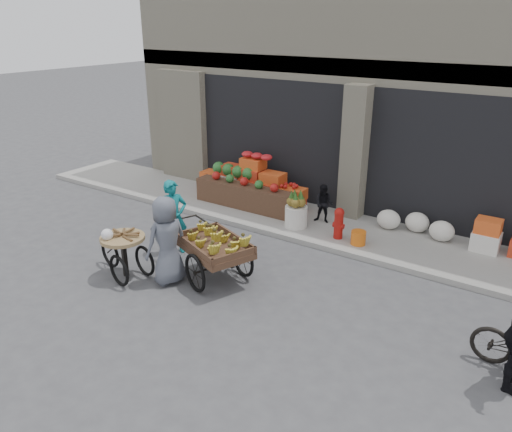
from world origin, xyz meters
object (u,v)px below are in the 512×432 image
Objects in this scene: tricycle_cart at (123,249)px; vendor_woman at (174,217)px; pineapple_bin at (296,216)px; orange_bucket at (358,238)px; seated_person at (324,204)px; banana_cart at (213,243)px; fire_hydrant at (339,222)px; vendor_grey at (167,241)px.

vendor_woman is at bearing 96.84° from tricycle_cart.
orange_bucket is at bearing -3.58° from pineapple_bin.
seated_person is at bearing 149.74° from orange_bucket.
pineapple_bin is 2.91m from vendor_woman.
orange_bucket is 3.31m from banana_cart.
banana_cart is 1.65× the size of vendor_woman.
vendor_woman is 1.34m from tricycle_cart.
seated_person reaches higher than fire_hydrant.
seated_person reaches higher than banana_cart.
fire_hydrant is at bearing 87.63° from banana_cart.
vendor_grey is (-1.89, -3.38, 0.35)m from fire_hydrant.
vendor_grey is (-0.79, -3.43, 0.48)m from pineapple_bin.
orange_bucket is at bearing -5.71° from fire_hydrant.
vendor_grey is (0.86, 0.31, 0.28)m from tricycle_cart.
seated_person reaches higher than tricycle_cart.
vendor_woman reaches higher than banana_cart.
pineapple_bin is 1.61m from orange_bucket.
banana_cart is (-1.26, -2.81, 0.24)m from fire_hydrant.
vendor_woman is at bearing -175.84° from banana_cart.
vendor_woman reaches higher than tricycle_cart.
pineapple_bin is at bearing -133.69° from seated_person.
vendor_grey is at bearing -125.72° from orange_bucket.
vendor_grey is at bearing -116.74° from banana_cart.
fire_hydrant is 3.89m from vendor_grey.
pineapple_bin is at bearing 76.75° from tricycle_cart.
pineapple_bin is 0.31× the size of vendor_grey.
seated_person is 3.51m from banana_cart.
vendor_woman reaches higher than pineapple_bin.
orange_bucket is at bearing 158.70° from vendor_grey.
tricycle_cart reaches higher than fire_hydrant.
seated_person is (0.40, 0.60, 0.21)m from pineapple_bin.
fire_hydrant is at bearing 165.15° from vendor_grey.
vendor_woman is (-1.41, 0.45, 0.05)m from banana_cart.
vendor_woman is at bearing -143.77° from orange_bucket.
seated_person reaches higher than pineapple_bin.
tricycle_cart is at bearing -154.32° from vendor_woman.
orange_bucket is (0.50, -0.05, -0.23)m from fire_hydrant.
banana_cart is at bearing 145.98° from vendor_grey.
vendor_woman is at bearing -128.21° from vendor_grey.
vendor_grey reaches higher than tricycle_cart.
orange_bucket is at bearing -40.26° from seated_person.
fire_hydrant is 0.42× the size of vendor_grey.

